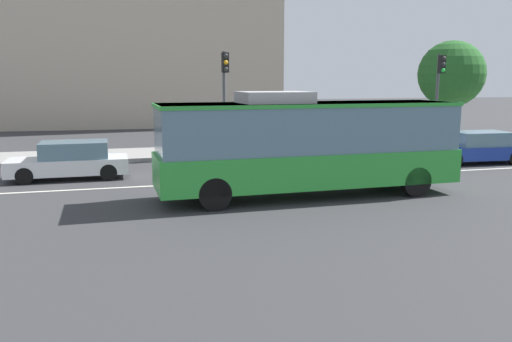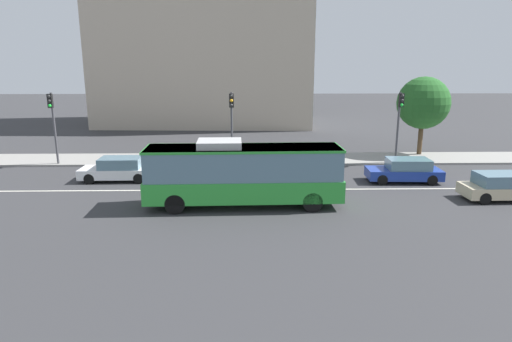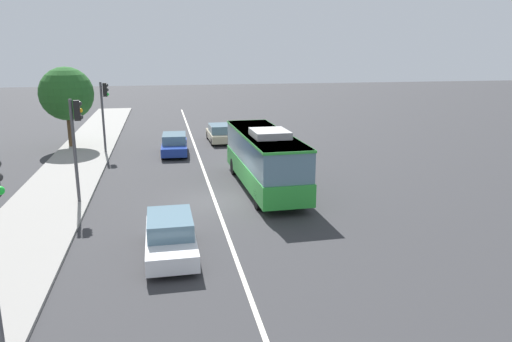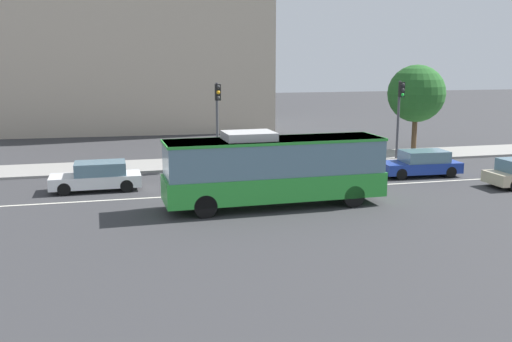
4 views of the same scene
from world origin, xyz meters
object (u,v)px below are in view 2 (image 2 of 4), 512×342
Objects in this scene: street_tree_kerbside_left at (423,103)px; traffic_light_near_corner at (53,116)px; sedan_blue at (405,170)px; sedan_beige at (503,187)px; traffic_light_far_corner at (399,115)px; sedan_white at (118,169)px; transit_bus at (243,172)px; traffic_light_mid_block at (232,116)px.

traffic_light_near_corner is at bearing -173.79° from street_tree_kerbside_left.
traffic_light_near_corner reaches higher than sedan_blue.
sedan_beige and sedan_blue have the same top height.
traffic_light_near_corner is 1.00× the size of traffic_light_far_corner.
traffic_light_far_corner is (-2.98, 8.63, 2.84)m from sedan_beige.
sedan_white is 19.60m from traffic_light_far_corner.
transit_bus is 11.07m from sedan_blue.
transit_bus is 9.54m from sedan_white.
traffic_light_near_corner is (-13.41, 9.43, 1.75)m from transit_bus.
traffic_light_near_corner is at bearing -37.59° from sedan_white.
traffic_light_mid_block is (-14.92, 8.69, 2.84)m from sedan_beige.
transit_bus is at bearing 3.36° from traffic_light_mid_block.
traffic_light_mid_block is at bearing -90.94° from traffic_light_far_corner.
transit_bus is 1.93× the size of traffic_light_mid_block.
sedan_beige is (21.93, -4.50, 0.00)m from sedan_white.
sedan_blue is at bearing -116.34° from street_tree_kerbside_left.
traffic_light_mid_block reaches higher than sedan_beige.
sedan_blue is at bearing 64.00° from traffic_light_mid_block.
traffic_light_mid_block reaches higher than sedan_white.
transit_bus is at bearing 51.70° from traffic_light_near_corner.
street_tree_kerbside_left reaches higher than sedan_blue.
sedan_blue is (17.90, -0.69, 0.00)m from sedan_white.
traffic_light_mid_block is 0.84× the size of street_tree_kerbside_left.
sedan_white is at bearing 167.27° from sedan_beige.
sedan_white is at bearing 49.85° from traffic_light_near_corner.
sedan_beige is at bearing 69.31° from traffic_light_near_corner.
traffic_light_near_corner is at bearing -91.71° from traffic_light_mid_block.
traffic_light_near_corner reaches higher than transit_bus.
sedan_beige is 5.54m from sedan_blue.
traffic_light_near_corner is (-23.43, 4.85, 2.84)m from sedan_blue.
transit_bus is at bearing -138.26° from street_tree_kerbside_left.
traffic_light_mid_block is at bearing -149.74° from sedan_white.
transit_bus is at bearing 145.63° from sedan_white.
street_tree_kerbside_left is (2.82, 3.00, 0.60)m from traffic_light_far_corner.
traffic_light_far_corner is at bearing -168.31° from sedan_white.
sedan_blue is 0.74× the size of street_tree_kerbside_left.
traffic_light_far_corner is 0.84× the size of street_tree_kerbside_left.
sedan_blue is 0.88× the size of traffic_light_near_corner.
transit_bus is 2.22× the size of sedan_beige.
traffic_light_near_corner is at bearing -9.13° from sedan_blue.
street_tree_kerbside_left is (13.90, 12.40, 2.35)m from transit_bus.
traffic_light_far_corner is (24.48, -0.03, 0.00)m from traffic_light_near_corner.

